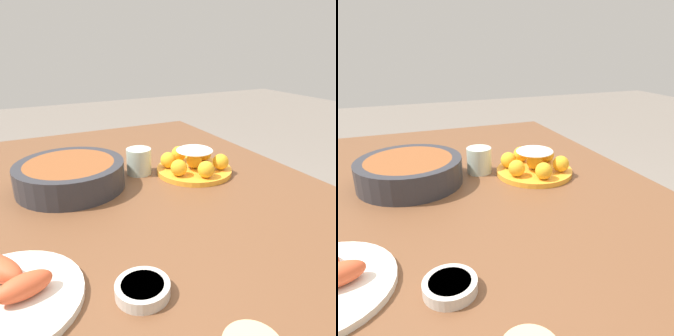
{
  "view_description": "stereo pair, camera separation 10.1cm",
  "coord_description": "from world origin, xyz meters",
  "views": [
    {
      "loc": [
        -0.83,
        0.32,
        1.18
      ],
      "look_at": [
        0.02,
        -0.11,
        0.82
      ],
      "focal_mm": 35.0,
      "sensor_mm": 36.0,
      "label": 1
    },
    {
      "loc": [
        -0.87,
        0.23,
        1.18
      ],
      "look_at": [
        0.02,
        -0.11,
        0.82
      ],
      "focal_mm": 35.0,
      "sensor_mm": 36.0,
      "label": 2
    }
  ],
  "objects": [
    {
      "name": "dining_table",
      "position": [
        0.0,
        0.0,
        0.69
      ],
      "size": [
        1.44,
        1.06,
        0.78
      ],
      "color": "brown",
      "rests_on": "ground_plane"
    },
    {
      "name": "cake_plate",
      "position": [
        0.04,
        -0.21,
        0.81
      ],
      "size": [
        0.25,
        0.25,
        0.09
      ],
      "color": "gold",
      "rests_on": "dining_table"
    },
    {
      "name": "serving_bowl",
      "position": [
        0.1,
        0.18,
        0.82
      ],
      "size": [
        0.31,
        0.31,
        0.08
      ],
      "color": "#2D2D33",
      "rests_on": "dining_table"
    },
    {
      "name": "sauce_bowl",
      "position": [
        -0.41,
        0.16,
        0.79
      ],
      "size": [
        0.1,
        0.1,
        0.02
      ],
      "color": "beige",
      "rests_on": "dining_table"
    },
    {
      "name": "seafood_platter",
      "position": [
        -0.32,
        0.37,
        0.8
      ],
      "size": [
        0.26,
        0.26,
        0.06
      ],
      "color": "silver",
      "rests_on": "dining_table"
    },
    {
      "name": "cup_near",
      "position": [
        0.11,
        -0.05,
        0.82
      ],
      "size": [
        0.08,
        0.08,
        0.08
      ],
      "color": "beige",
      "rests_on": "dining_table"
    }
  ]
}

